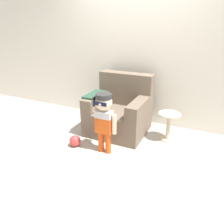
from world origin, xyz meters
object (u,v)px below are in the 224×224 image
object	(u,v)px
armchair	(120,111)
side_table	(169,124)
toy_ball	(75,141)
person_child	(104,114)

from	to	relation	value
armchair	side_table	world-z (taller)	armchair
toy_ball	armchair	bearing A→B (deg)	62.68
armchair	toy_ball	bearing A→B (deg)	-117.32
armchair	person_child	size ratio (longest dim) A/B	1.09
armchair	toy_ball	xyz separation A→B (m)	(-0.40, -0.77, -0.26)
armchair	side_table	distance (m)	0.83
armchair	person_child	xyz separation A→B (m)	(0.08, -0.72, 0.24)
side_table	toy_ball	distance (m)	1.47
armchair	person_child	bearing A→B (deg)	-83.53
side_table	toy_ball	xyz separation A→B (m)	(-1.23, -0.79, -0.19)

